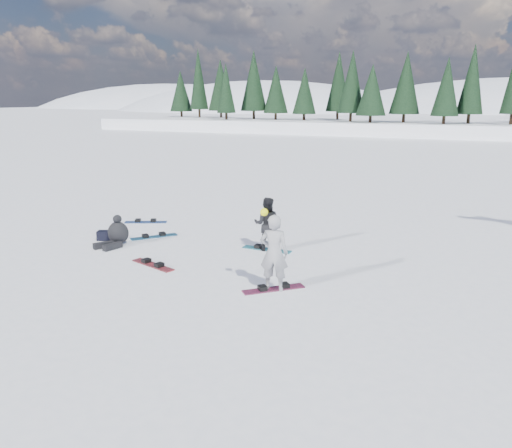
{
  "coord_description": "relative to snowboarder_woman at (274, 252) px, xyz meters",
  "views": [
    {
      "loc": [
        6.02,
        -11.6,
        4.37
      ],
      "look_at": [
        0.82,
        0.29,
        1.1
      ],
      "focal_mm": 35.0,
      "sensor_mm": 36.0,
      "label": 1
    }
  ],
  "objects": [
    {
      "name": "ground",
      "position": [
        -1.99,
        1.35,
        -0.92
      ],
      "size": [
        420.0,
        420.0,
        0.0
      ],
      "primitive_type": "plane",
      "color": "white",
      "rests_on": "ground"
    },
    {
      "name": "alpine_backdrop",
      "position": [
        -13.71,
        190.52,
        -14.89
      ],
      "size": [
        412.5,
        227.0,
        53.2
      ],
      "color": "white",
      "rests_on": "ground"
    },
    {
      "name": "snowboarder_woman",
      "position": [
        0.0,
        0.0,
        0.0
      ],
      "size": [
        0.73,
        0.54,
        1.97
      ],
      "rotation": [
        0.0,
        0.0,
        3.32
      ],
      "color": "#9A9A9F",
      "rests_on": "ground"
    },
    {
      "name": "snowboarder_man",
      "position": [
        -1.36,
        2.88,
        -0.12
      ],
      "size": [
        0.9,
        0.77,
        1.59
      ],
      "primitive_type": "imported",
      "rotation": [
        0.0,
        0.0,
        3.38
      ],
      "color": "black",
      "rests_on": "ground"
    },
    {
      "name": "seated_rider",
      "position": [
        -5.78,
        1.54,
        -0.56
      ],
      "size": [
        0.83,
        1.21,
        0.93
      ],
      "rotation": [
        0.0,
        0.0,
        -0.4
      ],
      "color": "black",
      "rests_on": "ground"
    },
    {
      "name": "gear_bag",
      "position": [
        -6.48,
        1.8,
        -0.77
      ],
      "size": [
        0.53,
        0.44,
        0.3
      ],
      "primitive_type": "cube",
      "rotation": [
        0.0,
        0.0,
        0.37
      ],
      "color": "black",
      "rests_on": "ground"
    },
    {
      "name": "snowboard_woman",
      "position": [
        0.0,
        0.0,
        -0.91
      ],
      "size": [
        1.3,
        1.22,
        0.03
      ],
      "primitive_type": "cube",
      "rotation": [
        0.0,
        0.0,
        0.74
      ],
      "color": "maroon",
      "rests_on": "ground"
    },
    {
      "name": "snowboard_man",
      "position": [
        -1.36,
        2.88,
        -0.91
      ],
      "size": [
        1.5,
        0.3,
        0.03
      ],
      "primitive_type": "cube",
      "rotation": [
        0.0,
        0.0,
        -0.01
      ],
      "color": "teal",
      "rests_on": "ground"
    },
    {
      "name": "snowboard_loose_c",
      "position": [
        -6.68,
        4.24,
        -0.91
      ],
      "size": [
        1.48,
        0.88,
        0.03
      ],
      "primitive_type": "cube",
      "rotation": [
        0.0,
        0.0,
        0.43
      ],
      "color": "navy",
      "rests_on": "ground"
    },
    {
      "name": "snowboard_loose_a",
      "position": [
        -5.25,
        2.71,
        -0.91
      ],
      "size": [
        1.17,
        1.33,
        0.03
      ],
      "primitive_type": "cube",
      "rotation": [
        0.0,
        0.0,
        0.88
      ],
      "color": "#1C6D9D",
      "rests_on": "ground"
    },
    {
      "name": "snowboard_loose_b",
      "position": [
        -3.63,
        0.32,
        -0.91
      ],
      "size": [
        1.51,
        0.72,
        0.03
      ],
      "primitive_type": "cube",
      "rotation": [
        0.0,
        0.0,
        -0.31
      ],
      "color": "maroon",
      "rests_on": "ground"
    }
  ]
}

